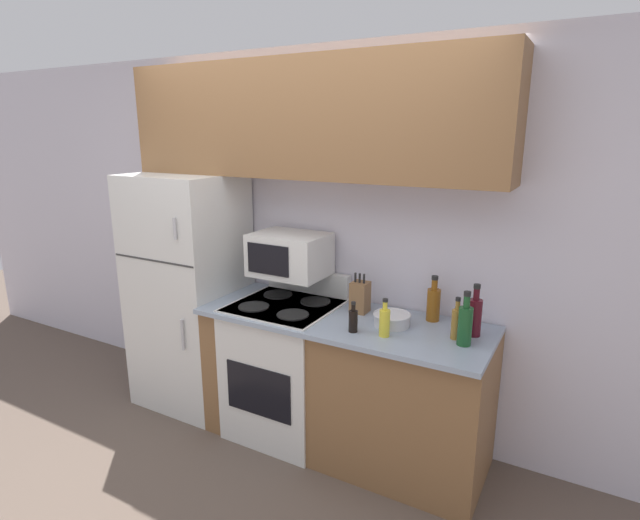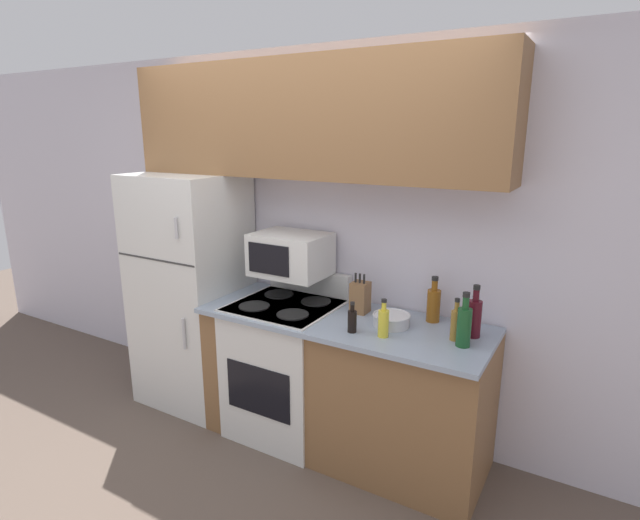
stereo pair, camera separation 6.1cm
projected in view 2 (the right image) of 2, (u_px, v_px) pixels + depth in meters
ground_plane at (268, 453)px, 3.22m from camera, size 12.00×12.00×0.00m
wall_back at (320, 241)px, 3.46m from camera, size 8.00×0.05×2.55m
lower_cabinets at (343, 383)px, 3.19m from camera, size 1.81×0.68×0.90m
refrigerator at (192, 291)px, 3.71m from camera, size 0.74×0.66×1.72m
upper_cabinets at (305, 119)px, 3.09m from camera, size 2.55×0.34×0.72m
stove at (287, 366)px, 3.38m from camera, size 0.66×0.66×1.07m
microwave at (291, 254)px, 3.32m from camera, size 0.49×0.37×0.28m
knife_block at (360, 297)px, 3.13m from camera, size 0.10×0.11×0.26m
bowl at (391, 320)px, 2.92m from camera, size 0.22×0.22×0.07m
bottle_whiskey at (434, 304)px, 2.98m from camera, size 0.08×0.08×0.28m
bottle_vinegar at (456, 324)px, 2.71m from camera, size 0.06×0.06×0.24m
bottle_soy_sauce at (352, 320)px, 2.83m from camera, size 0.05×0.05×0.18m
bottle_wine_green at (464, 325)px, 2.63m from camera, size 0.08×0.08×0.30m
bottle_cooking_spray at (383, 322)px, 2.76m from camera, size 0.06×0.06×0.22m
bottle_wine_red at (474, 317)px, 2.75m from camera, size 0.08×0.08×0.30m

